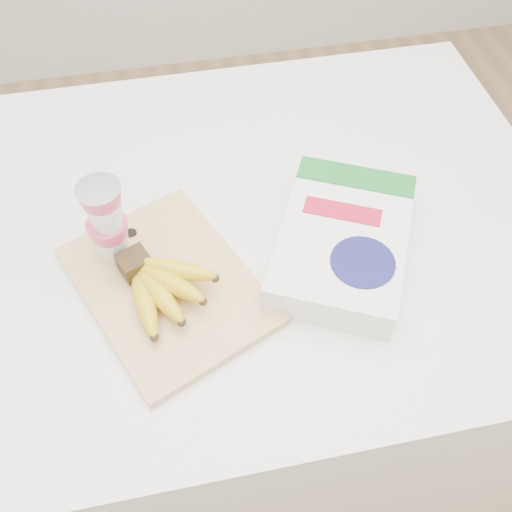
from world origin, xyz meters
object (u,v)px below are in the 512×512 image
Objects in this scene: cutting_board at (167,285)px; yogurt_stack at (107,221)px; bananas at (159,284)px; cereal_box at (343,241)px; table at (214,354)px.

cutting_board is 2.12× the size of yogurt_stack.
yogurt_stack reaches higher than bananas.
bananas is at bearing -148.02° from cereal_box.
yogurt_stack is (-0.06, 0.09, 0.06)m from bananas.
cutting_board is 0.30m from cereal_box.
cutting_board is 0.14m from yogurt_stack.
bananas reaches higher than cutting_board.
cereal_box is at bearing -21.14° from cutting_board.
cereal_box reaches higher than table.
bananas is 0.13m from yogurt_stack.
yogurt_stack is 0.39m from cereal_box.
cereal_box is (0.31, 0.03, -0.01)m from bananas.
cutting_board is 0.04m from bananas.
bananas is at bearing -117.69° from table.
table is 3.98× the size of cutting_board.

